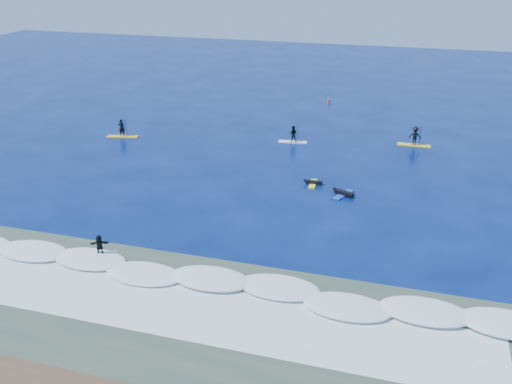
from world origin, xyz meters
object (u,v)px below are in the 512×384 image
(sup_paddler_center, at_px, (293,135))
(prone_paddler_far, at_px, (343,193))
(sup_paddler_left, at_px, (122,131))
(marker_buoy, at_px, (329,101))
(wave_surfer, at_px, (100,246))
(sup_paddler_right, at_px, (415,137))
(prone_paddler_near, at_px, (313,183))

(sup_paddler_center, xyz_separation_m, prone_paddler_far, (6.80, -11.68, -0.57))
(sup_paddler_left, xyz_separation_m, marker_buoy, (17.80, 19.67, -0.38))
(wave_surfer, relative_size, marker_buoy, 2.73)
(sup_paddler_right, bearing_deg, wave_surfer, -122.72)
(prone_paddler_far, relative_size, marker_buoy, 3.33)
(sup_paddler_right, xyz_separation_m, wave_surfer, (-17.86, -28.14, -0.08))
(sup_paddler_center, relative_size, wave_surfer, 1.46)
(sup_paddler_center, relative_size, prone_paddler_far, 1.20)
(sup_paddler_center, bearing_deg, prone_paddler_far, -67.87)
(prone_paddler_near, distance_m, wave_surfer, 18.70)
(sup_paddler_right, bearing_deg, prone_paddler_near, -121.08)
(sup_paddler_right, bearing_deg, marker_buoy, 127.67)
(sup_paddler_left, bearing_deg, prone_paddler_far, -32.20)
(prone_paddler_far, distance_m, wave_surfer, 19.18)
(sup_paddler_center, bearing_deg, sup_paddler_right, 3.74)
(marker_buoy, bearing_deg, sup_paddler_right, -52.01)
(sup_paddler_center, xyz_separation_m, sup_paddler_right, (11.60, 2.42, 0.13))
(sup_paddler_center, distance_m, marker_buoy, 16.38)
(wave_surfer, distance_m, marker_buoy, 42.66)
(sup_paddler_left, height_order, marker_buoy, sup_paddler_left)
(sup_paddler_left, xyz_separation_m, sup_paddler_right, (28.69, 5.73, 0.18))
(sup_paddler_left, bearing_deg, sup_paddler_right, -1.58)
(prone_paddler_near, relative_size, wave_surfer, 1.02)
(sup_paddler_left, distance_m, prone_paddler_far, 25.32)
(prone_paddler_near, height_order, marker_buoy, marker_buoy)
(sup_paddler_right, bearing_deg, sup_paddler_left, -169.03)
(sup_paddler_left, xyz_separation_m, sup_paddler_center, (17.09, 3.31, 0.04))
(prone_paddler_far, bearing_deg, sup_paddler_center, 52.76)
(sup_paddler_right, relative_size, prone_paddler_near, 1.59)
(sup_paddler_left, distance_m, marker_buoy, 26.54)
(sup_paddler_center, height_order, wave_surfer, sup_paddler_center)
(prone_paddler_near, relative_size, prone_paddler_far, 0.84)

